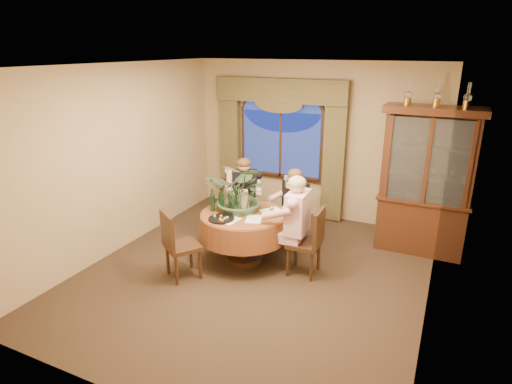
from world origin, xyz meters
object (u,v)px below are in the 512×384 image
at_px(wine_bottle_0, 232,199).
at_px(person_back, 244,198).
at_px(oil_lamp_center, 437,94).
at_px(person_pink, 297,225).
at_px(wine_bottle_1, 212,200).
at_px(centerpiece_plant, 242,168).
at_px(person_scarf, 295,208).
at_px(olive_bowl, 243,213).
at_px(wine_bottle_3, 226,196).
at_px(chair_back, 235,210).
at_px(chair_back_right, 290,216).
at_px(dining_table, 244,237).
at_px(oil_lamp_left, 408,93).
at_px(chair_front_left, 183,245).
at_px(china_cabinet, 426,182).
at_px(wine_bottle_2, 235,196).
at_px(wine_bottle_4, 232,201).
at_px(wine_bottle_5, 221,199).
at_px(oil_lamp_right, 468,95).
at_px(chair_right, 304,242).
at_px(stoneware_vase, 244,200).

bearing_deg(wine_bottle_0, person_back, 103.45).
bearing_deg(oil_lamp_center, person_pink, -136.22).
bearing_deg(person_pink, wine_bottle_1, 93.97).
bearing_deg(centerpiece_plant, person_scarf, 46.61).
distance_m(olive_bowl, wine_bottle_3, 0.43).
xyz_separation_m(oil_lamp_center, chair_back, (-2.79, -0.79, -1.91)).
bearing_deg(chair_back_right, dining_table, 90.00).
distance_m(oil_lamp_left, wine_bottle_3, 3.01).
distance_m(dining_table, chair_back_right, 0.91).
xyz_separation_m(chair_front_left, olive_bowl, (0.55, 0.72, 0.29)).
relative_size(china_cabinet, oil_lamp_left, 6.53).
relative_size(china_cabinet, wine_bottle_0, 6.73).
xyz_separation_m(person_scarf, wine_bottle_2, (-0.75, -0.56, 0.27)).
xyz_separation_m(olive_bowl, wine_bottle_4, (-0.18, 0.02, 0.14)).
xyz_separation_m(chair_back, wine_bottle_5, (0.12, -0.65, 0.44)).
relative_size(chair_back, chair_front_left, 1.00).
bearing_deg(wine_bottle_0, chair_back_right, 50.65).
height_order(oil_lamp_center, oil_lamp_right, same).
xyz_separation_m(chair_right, wine_bottle_1, (-1.37, -0.12, 0.44)).
distance_m(chair_back_right, person_pink, 0.91).
bearing_deg(olive_bowl, oil_lamp_center, 33.35).
bearing_deg(chair_back, oil_lamp_right, 157.29).
bearing_deg(chair_front_left, stoneware_vase, 97.73).
bearing_deg(wine_bottle_4, chair_back_right, 56.30).
height_order(oil_lamp_left, wine_bottle_4, oil_lamp_left).
distance_m(wine_bottle_1, wine_bottle_5, 0.13).
distance_m(person_pink, wine_bottle_2, 1.08).
relative_size(china_cabinet, wine_bottle_1, 6.73).
height_order(chair_right, person_scarf, person_scarf).
height_order(dining_table, wine_bottle_1, wine_bottle_1).
height_order(china_cabinet, chair_right, china_cabinet).
bearing_deg(wine_bottle_2, chair_back, 118.61).
relative_size(chair_front_left, wine_bottle_2, 2.91).
bearing_deg(chair_front_left, wine_bottle_4, 97.89).
bearing_deg(oil_lamp_center, wine_bottle_0, -151.09).
xyz_separation_m(dining_table, china_cabinet, (2.30, 1.45, 0.74)).
relative_size(stoneware_vase, wine_bottle_5, 0.88).
relative_size(china_cabinet, chair_front_left, 2.31).
height_order(person_pink, wine_bottle_2, person_pink).
xyz_separation_m(chair_front_left, wine_bottle_5, (0.17, 0.77, 0.44)).
distance_m(chair_back, olive_bowl, 0.92).
xyz_separation_m(dining_table, chair_front_left, (-0.53, -0.77, 0.10)).
bearing_deg(wine_bottle_2, wine_bottle_3, -149.62).
relative_size(chair_back, wine_bottle_0, 2.91).
bearing_deg(person_scarf, wine_bottle_0, 77.85).
xyz_separation_m(china_cabinet, chair_back, (-2.79, -0.79, -0.63)).
xyz_separation_m(person_back, stoneware_vase, (0.32, -0.64, 0.22)).
height_order(chair_front_left, centerpiece_plant, centerpiece_plant).
xyz_separation_m(oil_lamp_right, person_scarf, (-2.17, -0.69, -1.75)).
bearing_deg(wine_bottle_3, chair_front_left, -101.44).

